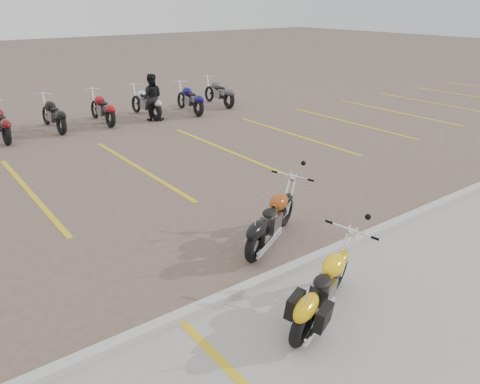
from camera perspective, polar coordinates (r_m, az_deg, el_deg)
The scene contains 7 objects.
ground at distance 9.12m, azimuth -1.18°, elevation -3.84°, with size 100.00×100.00×0.00m, color #6C584D.
concrete_apron at distance 6.60m, azimuth 23.55°, elevation -17.45°, with size 60.00×5.00×0.01m, color #9E9B93.
curb at distance 7.75m, azimuth 7.60°, elevation -8.64°, with size 60.00×0.18×0.12m, color #ADAAA3.
parking_stripes at distance 12.34m, azimuth -12.14°, elevation 2.85°, with size 38.00×5.50×0.01m, color gold, non-canonical shape.
yellow_cruiser at distance 6.51m, azimuth 9.55°, elevation -11.83°, with size 1.86×0.90×0.81m.
flame_cruiser at distance 8.22m, azimuth 3.59°, elevation -3.75°, with size 1.86×1.05×0.84m.
person_b at distance 17.18m, azimuth -10.74°, elevation 11.28°, with size 0.80×0.62×1.65m, color black.
Camera 1 is at (-4.76, -6.65, 4.04)m, focal length 35.00 mm.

